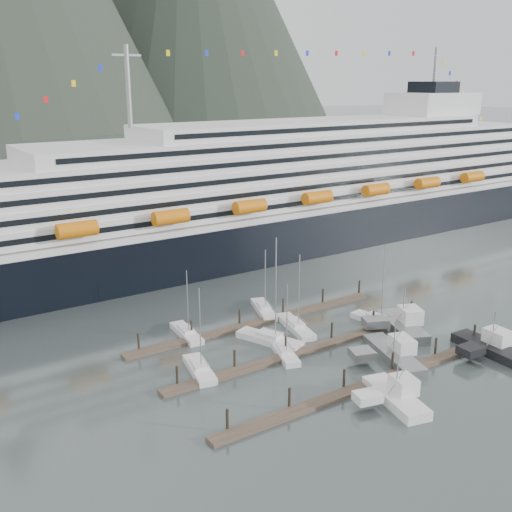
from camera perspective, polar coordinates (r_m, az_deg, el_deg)
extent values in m
plane|color=#44514F|center=(92.95, 8.38, -8.95)|extent=(1600.00, 1600.00, 0.00)
cube|color=black|center=(147.12, 1.45, 2.39)|extent=(210.00, 28.00, 12.00)
cube|color=silver|center=(145.69, 1.47, 4.88)|extent=(205.80, 27.44, 1.50)
cube|color=silver|center=(148.09, 3.07, 6.07)|extent=(185.00, 26.00, 3.20)
cube|color=black|center=(138.00, 6.32, 5.30)|extent=(175.75, 0.20, 1.00)
cube|color=silver|center=(148.74, 3.72, 7.35)|extent=(180.00, 25.00, 3.20)
cube|color=black|center=(139.08, 6.87, 6.71)|extent=(171.00, 0.20, 1.00)
cube|color=silver|center=(149.49, 4.36, 8.63)|extent=(172.00, 24.00, 3.20)
cube|color=black|center=(140.26, 7.41, 8.10)|extent=(163.40, 0.20, 1.00)
cube|color=silver|center=(150.33, 4.99, 9.88)|extent=(160.00, 23.00, 3.20)
cube|color=black|center=(141.52, 7.94, 9.46)|extent=(152.00, 0.20, 1.00)
cube|color=silver|center=(151.27, 5.63, 11.09)|extent=(140.00, 22.00, 3.00)
cube|color=black|center=(142.89, 8.47, 10.75)|extent=(133.00, 0.20, 1.00)
cube|color=silver|center=(152.29, 6.26, 12.24)|extent=(95.00, 20.00, 3.00)
cube|color=black|center=(144.72, 8.85, 11.99)|extent=(90.25, 0.20, 1.00)
cube|color=silver|center=(180.26, 16.43, 13.74)|extent=(22.00, 16.00, 6.00)
cube|color=black|center=(180.16, 16.55, 15.17)|extent=(10.00, 10.00, 3.00)
cylinder|color=gray|center=(125.96, -12.08, 15.48)|extent=(1.00, 1.00, 16.00)
cylinder|color=gray|center=(180.19, 16.69, 16.91)|extent=(0.80, 0.80, 10.00)
cylinder|color=orange|center=(109.04, -16.67, 2.43)|extent=(7.00, 2.80, 2.80)
cylinder|color=orange|center=(115.33, -8.13, 3.69)|extent=(7.00, 2.80, 2.80)
cylinder|color=orange|center=(123.93, -0.59, 4.73)|extent=(7.00, 2.80, 2.80)
cylinder|color=orange|center=(134.41, 5.88, 5.56)|extent=(7.00, 2.80, 2.80)
cylinder|color=orange|center=(146.35, 11.37, 6.21)|extent=(7.00, 2.80, 2.80)
cylinder|color=orange|center=(159.44, 16.01, 6.71)|extent=(7.00, 2.80, 2.80)
cylinder|color=orange|center=(173.41, 19.93, 7.10)|extent=(7.00, 2.80, 2.80)
cube|color=#403429|center=(83.29, 10.44, -12.01)|extent=(48.00, 2.00, 0.50)
cylinder|color=black|center=(72.20, -2.75, -15.46)|extent=(0.36, 0.36, 3.20)
cylinder|color=black|center=(76.52, 3.20, -13.49)|extent=(0.36, 0.36, 3.20)
cylinder|color=black|center=(81.60, 8.38, -11.62)|extent=(0.36, 0.36, 3.20)
cylinder|color=black|center=(87.32, 12.86, -9.92)|extent=(0.36, 0.36, 3.20)
cylinder|color=black|center=(93.56, 16.72, -8.38)|extent=(0.36, 0.36, 3.20)
cylinder|color=black|center=(100.22, 20.07, -7.01)|extent=(0.36, 0.36, 3.20)
cube|color=#403429|center=(91.94, 4.77, -8.94)|extent=(48.00, 2.00, 0.50)
cylinder|color=black|center=(82.20, -7.51, -11.37)|extent=(0.36, 0.36, 3.20)
cylinder|color=black|center=(86.02, -2.06, -9.91)|extent=(0.36, 0.36, 3.20)
cylinder|color=black|center=(90.57, 2.85, -8.51)|extent=(0.36, 0.36, 3.20)
cylinder|color=black|center=(95.76, 7.22, -7.20)|extent=(0.36, 0.36, 3.20)
cylinder|color=black|center=(101.48, 11.10, -5.99)|extent=(0.36, 0.36, 3.20)
cylinder|color=black|center=(107.65, 14.54, -4.90)|extent=(0.36, 0.36, 3.20)
cube|color=#403429|center=(101.52, 0.20, -6.36)|extent=(48.00, 2.00, 0.50)
cylinder|color=black|center=(92.95, -11.12, -8.14)|extent=(0.36, 0.36, 3.20)
cylinder|color=black|center=(96.34, -6.15, -7.01)|extent=(0.36, 0.36, 3.20)
cylinder|color=black|center=(100.43, -1.58, -5.92)|extent=(0.36, 0.36, 3.20)
cylinder|color=black|center=(105.13, 2.59, -4.89)|extent=(0.36, 0.36, 3.20)
cylinder|color=black|center=(110.36, 6.38, -3.93)|extent=(0.36, 0.36, 3.20)
cylinder|color=black|center=(116.06, 9.80, -3.04)|extent=(0.36, 0.36, 3.20)
cube|color=silver|center=(86.00, -5.40, -10.84)|extent=(4.45, 9.32, 1.40)
cube|color=silver|center=(85.59, -5.41, -10.31)|extent=(2.62, 3.49, 0.80)
cylinder|color=gray|center=(82.39, -5.34, -7.00)|extent=(0.16, 0.16, 11.98)
cube|color=silver|center=(94.70, 1.28, -8.10)|extent=(6.80, 11.30, 1.54)
cube|color=silver|center=(94.29, 1.29, -7.54)|extent=(3.49, 4.41, 0.88)
cylinder|color=gray|center=(90.85, 1.90, -3.19)|extent=(0.18, 0.18, 16.15)
cube|color=silver|center=(90.48, 2.74, -9.34)|extent=(4.82, 8.71, 1.24)
cube|color=silver|center=(90.15, 2.75, -8.90)|extent=(2.60, 3.35, 0.71)
cylinder|color=gray|center=(87.33, 2.97, -6.05)|extent=(0.14, 0.14, 10.81)
cube|color=silver|center=(99.75, 3.78, -6.83)|extent=(4.85, 11.06, 1.37)
cube|color=silver|center=(99.41, 3.79, -6.36)|extent=(2.74, 4.11, 0.78)
cylinder|color=gray|center=(96.38, 4.12, -3.37)|extent=(0.16, 0.16, 12.24)
cube|color=silver|center=(97.70, -6.63, -7.42)|extent=(3.19, 9.31, 1.28)
cube|color=silver|center=(97.38, -6.65, -6.99)|extent=(2.11, 3.35, 0.73)
cylinder|color=gray|center=(94.72, -6.54, -4.40)|extent=(0.15, 0.15, 10.47)
cube|color=silver|center=(106.60, 0.74, -5.23)|extent=(5.75, 10.24, 1.33)
cube|color=silver|center=(106.30, 0.74, -4.80)|extent=(2.99, 3.94, 0.76)
cylinder|color=gray|center=(103.61, 0.89, -2.31)|extent=(0.15, 0.15, 10.90)
cube|color=silver|center=(103.93, 11.37, -6.15)|extent=(4.25, 9.35, 1.40)
cube|color=silver|center=(103.59, 11.40, -5.69)|extent=(2.56, 3.48, 0.80)
cylinder|color=gray|center=(101.02, 12.02, -2.59)|extent=(0.16, 0.16, 12.77)
cube|color=silver|center=(80.43, 13.13, -13.20)|extent=(5.95, 11.35, 1.97)
cube|color=silver|center=(77.85, 10.58, -13.06)|extent=(3.81, 3.09, 1.18)
cube|color=silver|center=(80.07, 13.88, -11.83)|extent=(3.43, 3.80, 2.16)
cube|color=black|center=(79.71, 13.92, -11.33)|extent=(3.19, 3.54, 0.49)
cylinder|color=gray|center=(78.75, 13.30, -10.92)|extent=(0.16, 0.16, 4.92)
cube|color=gray|center=(91.67, 12.94, -9.34)|extent=(7.31, 13.87, 1.92)
cube|color=gray|center=(88.93, 10.06, -9.15)|extent=(4.00, 3.80, 1.15)
cube|color=silver|center=(91.52, 13.75, -8.16)|extent=(3.77, 4.65, 2.11)
cube|color=black|center=(91.21, 13.79, -7.72)|extent=(3.51, 4.34, 0.48)
cylinder|color=gray|center=(90.24, 13.08, -7.34)|extent=(0.15, 0.15, 4.80)
cube|color=black|center=(97.88, 21.46, -8.40)|extent=(4.19, 12.45, 2.05)
cube|color=black|center=(93.91, 19.78, -8.42)|extent=(3.60, 2.85, 1.23)
cube|color=silver|center=(98.03, 22.03, -7.15)|extent=(3.02, 3.81, 2.26)
cube|color=black|center=(97.72, 22.08, -6.70)|extent=(2.80, 3.55, 0.51)
cylinder|color=gray|center=(96.44, 21.69, -6.37)|extent=(0.16, 0.16, 5.13)
cube|color=gray|center=(101.85, 13.73, -6.72)|extent=(8.64, 13.11, 2.27)
cube|color=gray|center=(99.50, 11.28, -6.21)|extent=(4.63, 4.04, 1.36)
cube|color=silver|center=(101.52, 14.46, -5.47)|extent=(4.39, 4.69, 2.50)
cube|color=black|center=(101.19, 14.50, -4.99)|extent=(4.09, 4.38, 0.57)
cylinder|color=gray|center=(100.32, 13.89, -4.51)|extent=(0.18, 0.18, 5.68)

